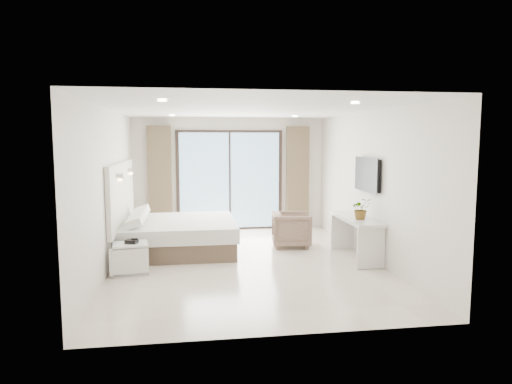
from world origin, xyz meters
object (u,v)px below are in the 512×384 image
at_px(bed, 178,235).
at_px(nightstand, 131,258).
at_px(console_desk, 356,228).
at_px(armchair, 292,228).

distance_m(bed, nightstand, 1.59).
xyz_separation_m(console_desk, armchair, (-0.95, 1.10, -0.17)).
bearing_deg(bed, nightstand, -117.23).
distance_m(nightstand, console_desk, 4.01).
bearing_deg(console_desk, bed, 162.54).
height_order(nightstand, armchair, armchair).
bearing_deg(nightstand, armchair, 17.77).
height_order(nightstand, console_desk, console_desk).
bearing_deg(console_desk, armchair, 130.82).
relative_size(bed, console_desk, 1.38).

